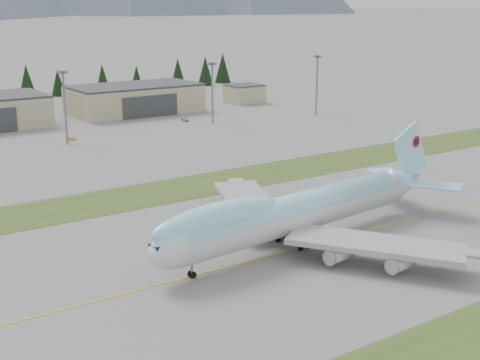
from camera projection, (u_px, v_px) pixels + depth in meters
ground at (282, 253)px, 113.46m from camera, size 7000.00×7000.00×0.00m
grass_strip_near at (470, 344)px, 83.18m from camera, size 400.00×14.00×0.08m
grass_strip_far at (158, 193)px, 149.32m from camera, size 400.00×18.00×0.08m
taxiway_line_main at (282, 253)px, 113.46m from camera, size 400.00×0.40×0.02m
boeing_747_freighter at (296, 212)px, 115.93m from camera, size 69.22×59.33×18.19m
hangar_right at (135, 99)px, 256.11m from camera, size 48.00×26.60×10.80m
control_shed at (244, 94)px, 282.33m from camera, size 14.00×12.00×7.60m
floodlight_masts at (104, 88)px, 205.84m from camera, size 193.20×10.23×23.46m
service_vehicle_b at (72, 140)px, 206.26m from camera, size 3.47×2.80×1.11m
service_vehicle_c at (185, 121)px, 239.55m from camera, size 2.83×4.85×1.32m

